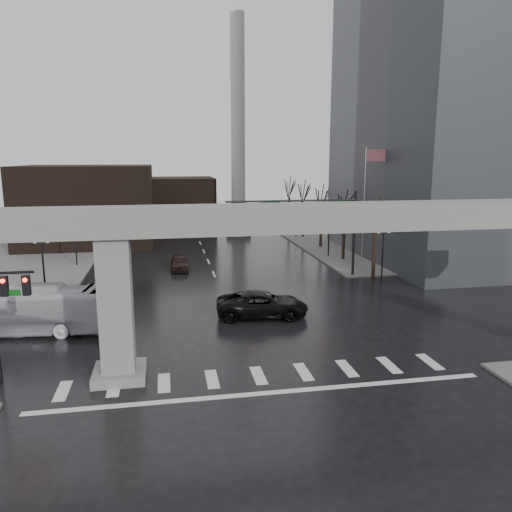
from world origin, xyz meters
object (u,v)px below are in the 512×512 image
at_px(pickup_truck, 262,304).
at_px(far_car, 179,262).
at_px(city_bus, 20,310).
at_px(signal_mast_arm, 315,216).

relative_size(pickup_truck, far_car, 1.48).
bearing_deg(pickup_truck, city_bus, 98.95).
distance_m(signal_mast_arm, city_bus, 25.53).
height_order(city_bus, far_car, city_bus).
bearing_deg(pickup_truck, signal_mast_arm, -26.69).
height_order(signal_mast_arm, far_car, signal_mast_arm).
height_order(signal_mast_arm, pickup_truck, signal_mast_arm).
bearing_deg(signal_mast_arm, far_car, 154.84).
height_order(signal_mast_arm, city_bus, signal_mast_arm).
bearing_deg(signal_mast_arm, city_bus, -154.44).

